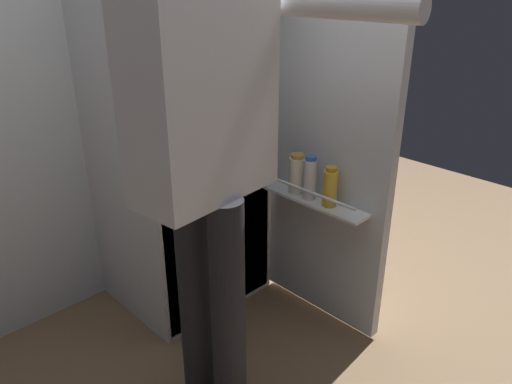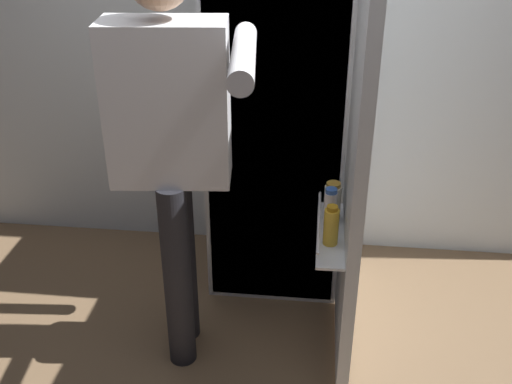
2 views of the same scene
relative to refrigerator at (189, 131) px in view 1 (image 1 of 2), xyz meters
name	(u,v)px [view 1 (image 1 of 2)]	position (x,y,z in m)	size (l,w,h in m)	color
ground_plane	(259,336)	(-0.03, -0.48, -0.86)	(5.11, 5.11, 0.00)	brown
kitchen_wall	(128,18)	(-0.03, 0.38, 0.46)	(4.40, 0.10, 2.64)	silver
refrigerator	(189,131)	(0.00, 0.00, 0.00)	(0.70, 1.19, 1.72)	silver
person	(206,135)	(-0.39, -0.61, 0.21)	(0.62, 0.76, 1.75)	black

